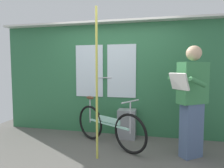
% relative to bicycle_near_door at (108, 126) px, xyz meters
% --- Properties ---
extents(ground_plane, '(5.99, 4.32, 0.04)m').
position_rel_bicycle_near_door_xyz_m(ground_plane, '(-0.01, -0.68, -0.38)').
color(ground_plane, '#56544F').
extents(train_door_wall, '(4.99, 0.28, 2.36)m').
position_rel_bicycle_near_door_xyz_m(train_door_wall, '(-0.02, 0.68, 0.87)').
color(train_door_wall, '#2D6B42').
rests_on(train_door_wall, ground_plane).
extents(bicycle_near_door, '(1.46, 0.89, 0.88)m').
position_rel_bicycle_near_door_xyz_m(bicycle_near_door, '(0.00, 0.00, 0.00)').
color(bicycle_near_door, black).
rests_on(bicycle_near_door, ground_plane).
extents(passenger_reading_newspaper, '(0.64, 0.60, 1.75)m').
position_rel_bicycle_near_door_xyz_m(passenger_reading_newspaper, '(1.39, -0.18, 0.57)').
color(passenger_reading_newspaper, slate).
rests_on(passenger_reading_newspaper, ground_plane).
extents(trash_bin_by_wall, '(0.36, 0.28, 0.58)m').
position_rel_bicycle_near_door_xyz_m(trash_bin_by_wall, '(0.28, 0.46, -0.07)').
color(trash_bin_by_wall, gray).
rests_on(trash_bin_by_wall, ground_plane).
extents(handrail_pole, '(0.04, 0.04, 2.32)m').
position_rel_bicycle_near_door_xyz_m(handrail_pole, '(-0.04, -0.54, 0.80)').
color(handrail_pole, '#C6C14C').
rests_on(handrail_pole, ground_plane).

